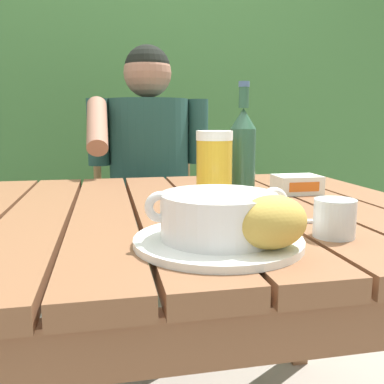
# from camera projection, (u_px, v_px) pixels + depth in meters

# --- Properties ---
(dining_table) EXTENTS (1.24, 0.99, 0.74)m
(dining_table) POSITION_uv_depth(u_px,v_px,m) (165.00, 243.00, 0.99)
(dining_table) COLOR brown
(dining_table) RESTS_ON ground_plane
(hedge_backdrop) EXTENTS (3.47, 0.86, 2.65)m
(hedge_backdrop) POSITION_uv_depth(u_px,v_px,m) (119.00, 95.00, 2.72)
(hedge_backdrop) COLOR #3F6F39
(hedge_backdrop) RESTS_ON ground_plane
(chair_near_diner) EXTENTS (0.47, 0.47, 0.97)m
(chair_near_diner) POSITION_uv_depth(u_px,v_px,m) (147.00, 222.00, 1.94)
(chair_near_diner) COLOR brown
(chair_near_diner) RESTS_ON ground_plane
(person_eating) EXTENTS (0.48, 0.47, 1.23)m
(person_eating) POSITION_uv_depth(u_px,v_px,m) (150.00, 174.00, 1.70)
(person_eating) COLOR #214740
(person_eating) RESTS_ON ground_plane
(serving_plate) EXTENTS (0.28, 0.28, 0.01)m
(serving_plate) POSITION_uv_depth(u_px,v_px,m) (218.00, 241.00, 0.69)
(serving_plate) COLOR white
(serving_plate) RESTS_ON dining_table
(soup_bowl) EXTENTS (0.24, 0.19, 0.08)m
(soup_bowl) POSITION_uv_depth(u_px,v_px,m) (218.00, 214.00, 0.68)
(soup_bowl) COLOR white
(soup_bowl) RESTS_ON serving_plate
(bread_roll) EXTENTS (0.13, 0.12, 0.08)m
(bread_roll) POSITION_uv_depth(u_px,v_px,m) (272.00, 222.00, 0.62)
(bread_roll) COLOR gold
(bread_roll) RESTS_ON serving_plate
(beer_glass) EXTENTS (0.08, 0.08, 0.18)m
(beer_glass) POSITION_uv_depth(u_px,v_px,m) (214.00, 174.00, 0.88)
(beer_glass) COLOR gold
(beer_glass) RESTS_ON dining_table
(beer_bottle) EXTENTS (0.06, 0.06, 0.28)m
(beer_bottle) POSITION_uv_depth(u_px,v_px,m) (243.00, 157.00, 0.94)
(beer_bottle) COLOR #2A533A
(beer_bottle) RESTS_ON dining_table
(water_glass_small) EXTENTS (0.07, 0.07, 0.07)m
(water_glass_small) POSITION_uv_depth(u_px,v_px,m) (334.00, 218.00, 0.72)
(water_glass_small) COLOR silver
(water_glass_small) RESTS_ON dining_table
(butter_tub) EXTENTS (0.12, 0.09, 0.05)m
(butter_tub) POSITION_uv_depth(u_px,v_px,m) (297.00, 184.00, 1.15)
(butter_tub) COLOR white
(butter_tub) RESTS_ON dining_table
(table_knife) EXTENTS (0.15, 0.05, 0.01)m
(table_knife) POSITION_uv_depth(u_px,v_px,m) (282.00, 221.00, 0.83)
(table_knife) COLOR silver
(table_knife) RESTS_ON dining_table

